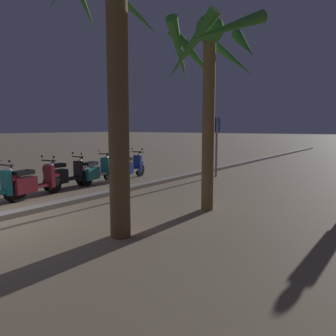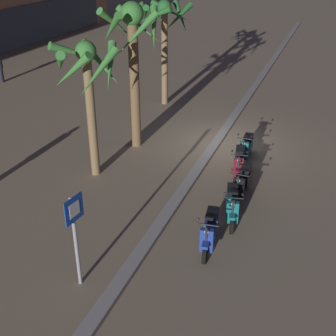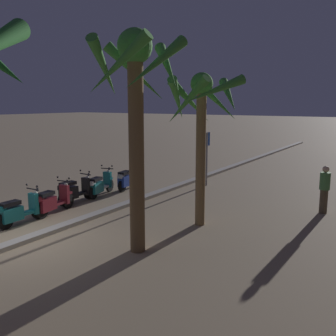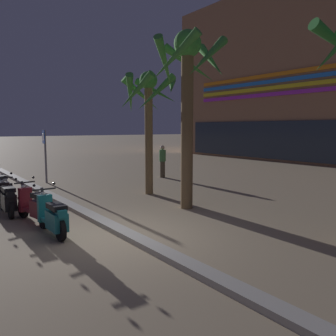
{
  "view_description": "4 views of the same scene",
  "coord_description": "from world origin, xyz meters",
  "px_view_note": "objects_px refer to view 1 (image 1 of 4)",
  "views": [
    {
      "loc": [
        3.02,
        7.3,
        2.01
      ],
      "look_at": [
        -3.75,
        2.45,
        0.97
      ],
      "focal_mm": 35.16,
      "sensor_mm": 36.0,
      "label": 1
    },
    {
      "loc": [
        -15.88,
        -3.73,
        7.34
      ],
      "look_at": [
        -4.92,
        0.43,
        1.25
      ],
      "focal_mm": 47.52,
      "sensor_mm": 36.0,
      "label": 2
    },
    {
      "loc": [
        5.87,
        8.69,
        3.71
      ],
      "look_at": [
        -5.62,
        1.24,
        1.31
      ],
      "focal_mm": 39.96,
      "sensor_mm": 36.0,
      "label": 3
    },
    {
      "loc": [
        7.13,
        -3.59,
        2.51
      ],
      "look_at": [
        -1.06,
        2.3,
        1.35
      ],
      "focal_mm": 37.34,
      "sensor_mm": 36.0,
      "label": 4
    }
  ],
  "objects_px": {
    "scooter_black_far_back": "(64,175)",
    "palm_tree_mid_walkway": "(210,63)",
    "scooter_teal_lead_nearest": "(96,171)",
    "crossing_sign": "(216,140)",
    "scooter_blue_tail_end": "(129,167)",
    "scooter_maroon_second_in_line": "(32,183)",
    "palm_tree_far_corner": "(117,12)"
  },
  "relations": [
    {
      "from": "scooter_teal_lead_nearest",
      "to": "crossing_sign",
      "type": "xyz_separation_m",
      "value": [
        -4.07,
        2.67,
        1.06
      ]
    },
    {
      "from": "crossing_sign",
      "to": "palm_tree_mid_walkway",
      "type": "distance_m",
      "value": 5.91
    },
    {
      "from": "scooter_black_far_back",
      "to": "scooter_maroon_second_in_line",
      "type": "distance_m",
      "value": 1.44
    },
    {
      "from": "palm_tree_far_corner",
      "to": "crossing_sign",
      "type": "bearing_deg",
      "value": -165.03
    },
    {
      "from": "scooter_blue_tail_end",
      "to": "scooter_maroon_second_in_line",
      "type": "relative_size",
      "value": 0.97
    },
    {
      "from": "scooter_blue_tail_end",
      "to": "palm_tree_mid_walkway",
      "type": "bearing_deg",
      "value": 62.89
    },
    {
      "from": "scooter_teal_lead_nearest",
      "to": "scooter_maroon_second_in_line",
      "type": "xyz_separation_m",
      "value": [
        2.72,
        0.4,
        0.01
      ]
    },
    {
      "from": "scooter_blue_tail_end",
      "to": "scooter_black_far_back",
      "type": "xyz_separation_m",
      "value": [
        2.86,
        -0.26,
        0.01
      ]
    },
    {
      "from": "crossing_sign",
      "to": "palm_tree_far_corner",
      "type": "height_order",
      "value": "palm_tree_far_corner"
    },
    {
      "from": "scooter_blue_tail_end",
      "to": "scooter_teal_lead_nearest",
      "type": "xyz_separation_m",
      "value": [
        1.52,
        -0.23,
        -0.01
      ]
    },
    {
      "from": "scooter_blue_tail_end",
      "to": "palm_tree_far_corner",
      "type": "relative_size",
      "value": 0.33
    },
    {
      "from": "scooter_blue_tail_end",
      "to": "scooter_black_far_back",
      "type": "height_order",
      "value": "same"
    },
    {
      "from": "palm_tree_far_corner",
      "to": "scooter_black_far_back",
      "type": "bearing_deg",
      "value": -116.04
    },
    {
      "from": "scooter_teal_lead_nearest",
      "to": "palm_tree_mid_walkway",
      "type": "relative_size",
      "value": 0.4
    },
    {
      "from": "scooter_black_far_back",
      "to": "scooter_maroon_second_in_line",
      "type": "xyz_separation_m",
      "value": [
        1.37,
        0.43,
        -0.01
      ]
    },
    {
      "from": "scooter_blue_tail_end",
      "to": "palm_tree_far_corner",
      "type": "xyz_separation_m",
      "value": [
        5.19,
        4.51,
        3.49
      ]
    },
    {
      "from": "scooter_black_far_back",
      "to": "crossing_sign",
      "type": "bearing_deg",
      "value": 153.45
    },
    {
      "from": "scooter_black_far_back",
      "to": "crossing_sign",
      "type": "height_order",
      "value": "crossing_sign"
    },
    {
      "from": "scooter_maroon_second_in_line",
      "to": "palm_tree_far_corner",
      "type": "xyz_separation_m",
      "value": [
        0.96,
        4.34,
        3.5
      ]
    },
    {
      "from": "scooter_teal_lead_nearest",
      "to": "palm_tree_far_corner",
      "type": "bearing_deg",
      "value": 52.23
    },
    {
      "from": "scooter_teal_lead_nearest",
      "to": "scooter_maroon_second_in_line",
      "type": "distance_m",
      "value": 2.75
    },
    {
      "from": "palm_tree_mid_walkway",
      "to": "scooter_black_far_back",
      "type": "bearing_deg",
      "value": -85.67
    },
    {
      "from": "scooter_blue_tail_end",
      "to": "palm_tree_mid_walkway",
      "type": "xyz_separation_m",
      "value": [
        2.47,
        4.83,
        3.03
      ]
    },
    {
      "from": "scooter_blue_tail_end",
      "to": "palm_tree_far_corner",
      "type": "bearing_deg",
      "value": 40.99
    },
    {
      "from": "scooter_maroon_second_in_line",
      "to": "scooter_black_far_back",
      "type": "bearing_deg",
      "value": -162.57
    },
    {
      "from": "scooter_teal_lead_nearest",
      "to": "palm_tree_far_corner",
      "type": "distance_m",
      "value": 6.95
    },
    {
      "from": "scooter_teal_lead_nearest",
      "to": "palm_tree_far_corner",
      "type": "xyz_separation_m",
      "value": [
        3.68,
        4.74,
        3.5
      ]
    },
    {
      "from": "palm_tree_far_corner",
      "to": "scooter_teal_lead_nearest",
      "type": "bearing_deg",
      "value": -127.77
    },
    {
      "from": "scooter_black_far_back",
      "to": "palm_tree_mid_walkway",
      "type": "relative_size",
      "value": 0.39
    },
    {
      "from": "scooter_blue_tail_end",
      "to": "crossing_sign",
      "type": "bearing_deg",
      "value": 136.26
    },
    {
      "from": "scooter_black_far_back",
      "to": "scooter_teal_lead_nearest",
      "type": "bearing_deg",
      "value": 178.71
    },
    {
      "from": "scooter_maroon_second_in_line",
      "to": "palm_tree_far_corner",
      "type": "bearing_deg",
      "value": 77.56
    }
  ]
}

